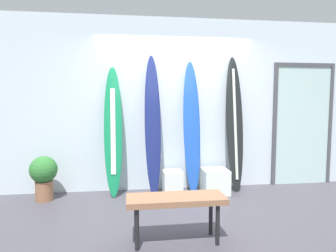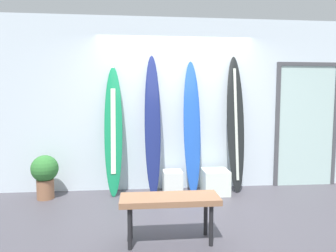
{
  "view_description": "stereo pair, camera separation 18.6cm",
  "coord_description": "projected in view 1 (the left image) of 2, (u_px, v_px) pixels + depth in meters",
  "views": [
    {
      "loc": [
        -0.78,
        -3.63,
        1.48
      ],
      "look_at": [
        -0.15,
        0.95,
        1.07
      ],
      "focal_mm": 31.79,
      "sensor_mm": 36.0,
      "label": 1
    },
    {
      "loc": [
        -0.6,
        -3.65,
        1.48
      ],
      "look_at": [
        -0.15,
        0.95,
        1.07
      ],
      "focal_mm": 31.79,
      "sensor_mm": 36.0,
      "label": 2
    }
  ],
  "objects": [
    {
      "name": "surfboard_cobalt",
      "position": [
        192.0,
        128.0,
        4.71
      ],
      "size": [
        0.28,
        0.39,
        2.1
      ],
      "color": "blue",
      "rests_on": "ground"
    },
    {
      "name": "glass_door",
      "position": [
        302.0,
        122.0,
        5.19
      ],
      "size": [
        1.1,
        0.06,
        2.11
      ],
      "color": "silver",
      "rests_on": "ground"
    },
    {
      "name": "display_block_left",
      "position": [
        172.0,
        182.0,
        4.72
      ],
      "size": [
        0.31,
        0.31,
        0.36
      ],
      "color": "silver",
      "rests_on": "ground"
    },
    {
      "name": "surfboard_emerald",
      "position": [
        113.0,
        131.0,
        4.56
      ],
      "size": [
        0.29,
        0.38,
        2.0
      ],
      "color": "#168250",
      "rests_on": "ground"
    },
    {
      "name": "wall_back",
      "position": [
        174.0,
        105.0,
        4.98
      ],
      "size": [
        7.2,
        0.2,
        2.8
      ],
      "primitive_type": "cube",
      "color": "silver",
      "rests_on": "ground"
    },
    {
      "name": "surfboard_charcoal",
      "position": [
        235.0,
        125.0,
        4.82
      ],
      "size": [
        0.3,
        0.36,
        2.18
      ],
      "color": "black",
      "rests_on": "ground"
    },
    {
      "name": "bench",
      "position": [
        176.0,
        202.0,
        3.07
      ],
      "size": [
        1.02,
        0.36,
        0.49
      ],
      "color": "#906446",
      "rests_on": "ground"
    },
    {
      "name": "surfboard_navy",
      "position": [
        153.0,
        126.0,
        4.58
      ],
      "size": [
        0.25,
        0.49,
        2.19
      ],
      "color": "navy",
      "rests_on": "ground"
    },
    {
      "name": "potted_plant",
      "position": [
        44.0,
        174.0,
        4.35
      ],
      "size": [
        0.4,
        0.4,
        0.66
      ],
      "color": "#8D5F43",
      "rests_on": "ground"
    },
    {
      "name": "display_block_center",
      "position": [
        215.0,
        181.0,
        4.72
      ],
      "size": [
        0.4,
        0.4,
        0.38
      ],
      "color": "white",
      "rests_on": "ground"
    },
    {
      "name": "ground",
      "position": [
        190.0,
        217.0,
        3.82
      ],
      "size": [
        8.0,
        8.0,
        0.04
      ],
      "primitive_type": "cube",
      "color": "#46434B"
    }
  ]
}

